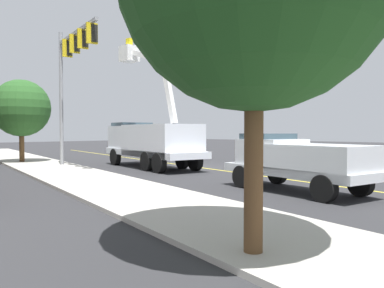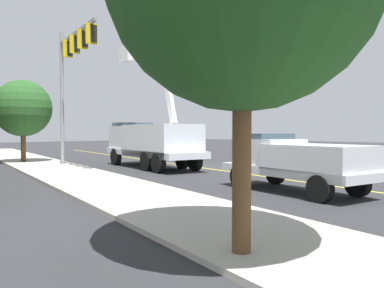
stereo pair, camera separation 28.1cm
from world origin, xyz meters
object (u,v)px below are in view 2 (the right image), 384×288
Objects in this scene: traffic_cone_mid_front at (145,156)px; traffic_signal_mast at (72,64)px; passing_minivan at (175,146)px; utility_bucket_truck at (151,140)px; service_pickup_truck at (295,160)px.

traffic_signal_mast reaches higher than traffic_cone_mid_front.
traffic_signal_mast reaches higher than passing_minivan.
service_pickup_truck is (-10.82, 2.12, -0.51)m from utility_bucket_truck.
service_pickup_truck reaches higher than passing_minivan.
passing_minivan is at bearing -28.59° from service_pickup_truck.
traffic_cone_mid_front is (14.74, -4.67, -0.77)m from service_pickup_truck.
passing_minivan is (5.18, -6.60, -0.66)m from utility_bucket_truck.
utility_bucket_truck is 11.04m from service_pickup_truck.
utility_bucket_truck is 4.84m from traffic_cone_mid_front.
traffic_signal_mast is at bearing 105.47° from passing_minivan.
traffic_cone_mid_front is at bearing -17.60° from service_pickup_truck.
utility_bucket_truck reaches higher than traffic_cone_mid_front.
traffic_signal_mast is (-2.87, 10.37, 4.92)m from passing_minivan.
utility_bucket_truck is at bearing -11.08° from service_pickup_truck.
utility_bucket_truck is 1.45× the size of service_pickup_truck.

